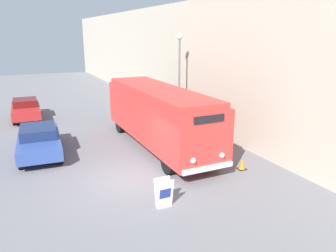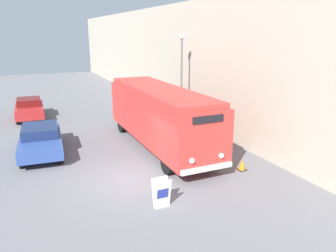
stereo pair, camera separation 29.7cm
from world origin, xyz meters
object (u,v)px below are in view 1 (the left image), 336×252
Objects in this scene: sign_board at (164,193)px; vintage_bus at (159,114)px; traffic_cone at (242,164)px; parked_car_mid at (26,109)px; parked_car_near at (39,140)px; streetlamp at (179,67)px.

vintage_bus is at bearing 67.60° from sign_board.
vintage_bus is 5.07m from traffic_cone.
parked_car_near is at bearing -86.42° from parked_car_mid.
parked_car_mid is 8.48× the size of traffic_cone.
streetlamp reaches higher than vintage_bus.
parked_car_mid is at bearing 145.23° from streetlamp.
streetlamp is at bearing 14.77° from parked_car_near.
parked_car_near is at bearing 143.34° from traffic_cone.
parked_car_near reaches higher than traffic_cone.
streetlamp reaches higher than parked_car_near.
parked_car_near is 9.83m from traffic_cone.
sign_board is 2.14× the size of traffic_cone.
vintage_bus is at bearing 115.49° from traffic_cone.
parked_car_mid is (-3.62, 15.06, 0.22)m from sign_board.
streetlamp is 11.19m from parked_car_mid.
parked_car_near is at bearing 114.90° from sign_board.
parked_car_mid is at bearing 95.90° from parked_car_near.
sign_board reaches higher than traffic_cone.
traffic_cone is (-0.73, -7.46, -3.57)m from streetlamp.
streetlamp is (2.81, 3.10, 2.03)m from vintage_bus.
vintage_bus reaches higher than sign_board.
streetlamp is 8.31m from traffic_cone.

